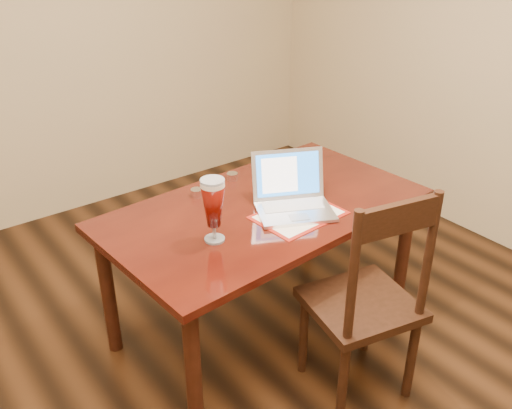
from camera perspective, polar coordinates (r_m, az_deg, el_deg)
room_shell at (r=1.83m, az=0.75°, el=18.07°), size 4.51×5.01×2.71m
dining_table at (r=2.85m, az=0.79°, el=-1.63°), size 1.64×1.00×1.04m
dining_chair at (r=2.61m, az=10.96°, el=-9.60°), size 0.54×0.52×1.08m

